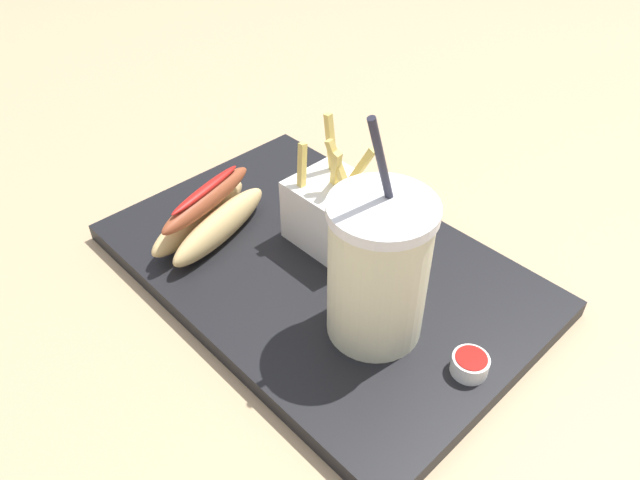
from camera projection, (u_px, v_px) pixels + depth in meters
ground_plane at (320, 281)px, 0.67m from camera, size 2.40×2.40×0.02m
food_tray at (320, 268)px, 0.66m from camera, size 0.46×0.30×0.02m
soda_cup at (378, 270)px, 0.54m from camera, size 0.09×0.09×0.23m
fries_basket at (336, 213)px, 0.66m from camera, size 0.10×0.08×0.14m
hot_dog_1 at (209, 216)px, 0.67m from camera, size 0.10×0.16×0.07m
ketchup_cup_1 at (470, 364)px, 0.54m from camera, size 0.03×0.03×0.02m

